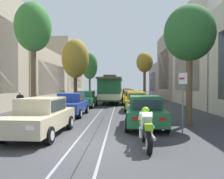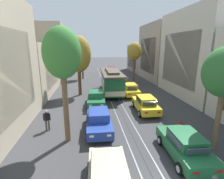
{
  "view_description": "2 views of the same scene",
  "coord_description": "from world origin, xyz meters",
  "px_view_note": "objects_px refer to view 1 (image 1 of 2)",
  "views": [
    {
      "loc": [
        1.12,
        -7.33,
        2.09
      ],
      "look_at": [
        -0.1,
        22.85,
        1.57
      ],
      "focal_mm": 33.9,
      "sensor_mm": 36.0,
      "label": 1
    },
    {
      "loc": [
        -2.92,
        -4.59,
        6.3
      ],
      "look_at": [
        0.0,
        17.35,
        0.66
      ],
      "focal_mm": 27.14,
      "sensor_mm": 36.0,
      "label": 2
    }
  ],
  "objects_px": {
    "parked_car_beige_near_left": "(41,116)",
    "parked_car_blue_second_left": "(71,104)",
    "parked_car_brown_fourth_right": "(128,95)",
    "parked_car_green_mid_left": "(86,99)",
    "parked_car_maroon_sixth_right": "(127,92)",
    "street_tree_kerb_right_second": "(145,63)",
    "parked_car_green_near_right": "(145,111)",
    "cable_car_trolley": "(111,89)",
    "motorcycle_with_rider": "(146,128)",
    "fire_hydrant": "(161,112)",
    "street_sign_post": "(183,95)",
    "parked_car_grey_fifth_right": "(127,93)",
    "street_tree_kerb_left_near": "(33,29)",
    "street_tree_kerb_left_second": "(75,59)",
    "street_tree_kerb_right_near": "(189,34)",
    "parked_car_yellow_mid_right": "(131,97)",
    "street_tree_kerb_left_mid": "(90,66)",
    "pedestrian_on_left_pavement": "(20,102)",
    "parked_car_yellow_second_right": "(136,101)"
  },
  "relations": [
    {
      "from": "parked_car_brown_fourth_right",
      "to": "parked_car_yellow_mid_right",
      "type": "bearing_deg",
      "value": -89.31
    },
    {
      "from": "parked_car_yellow_second_right",
      "to": "parked_car_maroon_sixth_right",
      "type": "bearing_deg",
      "value": 90.12
    },
    {
      "from": "parked_car_green_near_right",
      "to": "cable_car_trolley",
      "type": "bearing_deg",
      "value": 99.27
    },
    {
      "from": "parked_car_green_near_right",
      "to": "parked_car_brown_fourth_right",
      "type": "height_order",
      "value": "same"
    },
    {
      "from": "street_tree_kerb_left_mid",
      "to": "motorcycle_with_rider",
      "type": "distance_m",
      "value": 30.87
    },
    {
      "from": "fire_hydrant",
      "to": "parked_car_green_mid_left",
      "type": "bearing_deg",
      "value": 131.61
    },
    {
      "from": "parked_car_beige_near_left",
      "to": "motorcycle_with_rider",
      "type": "bearing_deg",
      "value": -21.2
    },
    {
      "from": "parked_car_brown_fourth_right",
      "to": "parked_car_green_mid_left",
      "type": "bearing_deg",
      "value": -113.51
    },
    {
      "from": "street_tree_kerb_left_mid",
      "to": "parked_car_maroon_sixth_right",
      "type": "bearing_deg",
      "value": 44.37
    },
    {
      "from": "street_tree_kerb_left_near",
      "to": "street_sign_post",
      "type": "distance_m",
      "value": 10.23
    },
    {
      "from": "parked_car_green_mid_left",
      "to": "street_tree_kerb_left_second",
      "type": "relative_size",
      "value": 0.58
    },
    {
      "from": "parked_car_green_near_right",
      "to": "parked_car_yellow_mid_right",
      "type": "xyz_separation_m",
      "value": [
        -0.04,
        13.15,
        0.0
      ]
    },
    {
      "from": "street_tree_kerb_left_near",
      "to": "street_tree_kerb_right_second",
      "type": "distance_m",
      "value": 19.66
    },
    {
      "from": "parked_car_green_mid_left",
      "to": "parked_car_yellow_second_right",
      "type": "relative_size",
      "value": 1.0
    },
    {
      "from": "parked_car_blue_second_left",
      "to": "parked_car_green_mid_left",
      "type": "bearing_deg",
      "value": 89.61
    },
    {
      "from": "motorcycle_with_rider",
      "to": "street_sign_post",
      "type": "relative_size",
      "value": 0.73
    },
    {
      "from": "parked_car_green_near_right",
      "to": "street_tree_kerb_left_second",
      "type": "bearing_deg",
      "value": 114.9
    },
    {
      "from": "street_tree_kerb_right_second",
      "to": "parked_car_yellow_mid_right",
      "type": "bearing_deg",
      "value": -108.13
    },
    {
      "from": "cable_car_trolley",
      "to": "motorcycle_with_rider",
      "type": "bearing_deg",
      "value": -83.71
    },
    {
      "from": "parked_car_grey_fifth_right",
      "to": "street_tree_kerb_right_second",
      "type": "xyz_separation_m",
      "value": [
        2.37,
        -6.58,
        4.62
      ]
    },
    {
      "from": "parked_car_beige_near_left",
      "to": "parked_car_blue_second_left",
      "type": "height_order",
      "value": "same"
    },
    {
      "from": "street_tree_kerb_left_second",
      "to": "street_sign_post",
      "type": "xyz_separation_m",
      "value": [
        8.11,
        -15.64,
        -3.61
      ]
    },
    {
      "from": "parked_car_yellow_mid_right",
      "to": "street_sign_post",
      "type": "bearing_deg",
      "value": -83.99
    },
    {
      "from": "street_tree_kerb_right_near",
      "to": "street_sign_post",
      "type": "distance_m",
      "value": 3.84
    },
    {
      "from": "parked_car_grey_fifth_right",
      "to": "street_sign_post",
      "type": "bearing_deg",
      "value": -86.74
    },
    {
      "from": "parked_car_yellow_second_right",
      "to": "cable_car_trolley",
      "type": "height_order",
      "value": "cable_car_trolley"
    },
    {
      "from": "parked_car_blue_second_left",
      "to": "street_tree_kerb_left_second",
      "type": "relative_size",
      "value": 0.57
    },
    {
      "from": "parked_car_maroon_sixth_right",
      "to": "street_tree_kerb_right_near",
      "type": "bearing_deg",
      "value": -85.77
    },
    {
      "from": "street_tree_kerb_left_second",
      "to": "motorcycle_with_rider",
      "type": "height_order",
      "value": "street_tree_kerb_left_second"
    },
    {
      "from": "street_tree_kerb_right_near",
      "to": "street_tree_kerb_right_second",
      "type": "bearing_deg",
      "value": 90.45
    },
    {
      "from": "parked_car_green_near_right",
      "to": "cable_car_trolley",
      "type": "xyz_separation_m",
      "value": [
        -2.36,
        14.43,
        0.86
      ]
    },
    {
      "from": "street_tree_kerb_left_near",
      "to": "motorcycle_with_rider",
      "type": "xyz_separation_m",
      "value": [
        6.53,
        -6.37,
        -5.14
      ]
    },
    {
      "from": "fire_hydrant",
      "to": "parked_car_beige_near_left",
      "type": "bearing_deg",
      "value": -140.32
    },
    {
      "from": "motorcycle_with_rider",
      "to": "pedestrian_on_left_pavement",
      "type": "height_order",
      "value": "pedestrian_on_left_pavement"
    },
    {
      "from": "parked_car_maroon_sixth_right",
      "to": "street_tree_kerb_right_second",
      "type": "distance_m",
      "value": 13.61
    },
    {
      "from": "parked_car_green_near_right",
      "to": "parked_car_beige_near_left",
      "type": "bearing_deg",
      "value": -156.99
    },
    {
      "from": "street_tree_kerb_left_second",
      "to": "street_tree_kerb_left_mid",
      "type": "bearing_deg",
      "value": 90.16
    },
    {
      "from": "parked_car_maroon_sixth_right",
      "to": "parked_car_green_near_right",
      "type": "bearing_deg",
      "value": -90.06
    },
    {
      "from": "parked_car_green_near_right",
      "to": "street_sign_post",
      "type": "height_order",
      "value": "street_sign_post"
    },
    {
      "from": "fire_hydrant",
      "to": "street_sign_post",
      "type": "height_order",
      "value": "street_sign_post"
    },
    {
      "from": "street_tree_kerb_left_mid",
      "to": "street_sign_post",
      "type": "bearing_deg",
      "value": -73.58
    },
    {
      "from": "street_tree_kerb_right_near",
      "to": "cable_car_trolley",
      "type": "relative_size",
      "value": 0.7
    },
    {
      "from": "street_tree_kerb_right_near",
      "to": "street_tree_kerb_right_second",
      "type": "distance_m",
      "value": 19.55
    },
    {
      "from": "street_tree_kerb_left_near",
      "to": "street_tree_kerb_right_second",
      "type": "bearing_deg",
      "value": 62.23
    },
    {
      "from": "parked_car_grey_fifth_right",
      "to": "street_tree_kerb_left_mid",
      "type": "bearing_deg",
      "value": -175.51
    },
    {
      "from": "street_tree_kerb_right_near",
      "to": "street_tree_kerb_right_second",
      "type": "relative_size",
      "value": 0.91
    },
    {
      "from": "parked_car_green_mid_left",
      "to": "street_tree_kerb_left_mid",
      "type": "height_order",
      "value": "street_tree_kerb_left_mid"
    },
    {
      "from": "fire_hydrant",
      "to": "street_tree_kerb_right_near",
      "type": "bearing_deg",
      "value": -67.12
    },
    {
      "from": "parked_car_yellow_mid_right",
      "to": "parked_car_grey_fifth_right",
      "type": "relative_size",
      "value": 1.0
    },
    {
      "from": "parked_car_beige_near_left",
      "to": "street_sign_post",
      "type": "bearing_deg",
      "value": 5.28
    }
  ]
}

